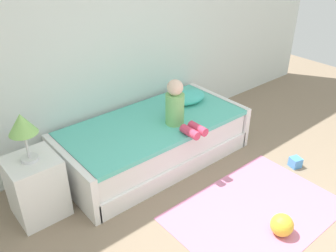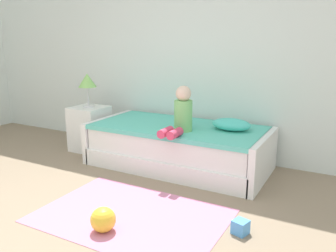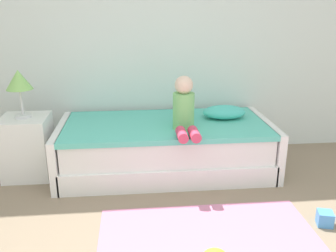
# 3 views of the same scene
# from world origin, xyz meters

# --- Properties ---
(ground_plane) EXTENTS (9.20, 9.20, 0.00)m
(ground_plane) POSITION_xyz_m (0.00, 0.00, 0.00)
(ground_plane) COLOR gray
(wall_rear) EXTENTS (7.20, 0.10, 2.90)m
(wall_rear) POSITION_xyz_m (0.00, 2.60, 1.45)
(wall_rear) COLOR silver
(wall_rear) RESTS_ON ground
(bed) EXTENTS (2.11, 1.00, 0.50)m
(bed) POSITION_xyz_m (0.14, 2.00, 0.25)
(bed) COLOR white
(bed) RESTS_ON ground
(nightstand) EXTENTS (0.44, 0.44, 0.60)m
(nightstand) POSITION_xyz_m (-1.21, 2.00, 0.30)
(nightstand) COLOR white
(nightstand) RESTS_ON ground
(table_lamp) EXTENTS (0.24, 0.24, 0.45)m
(table_lamp) POSITION_xyz_m (-1.21, 2.00, 0.94)
(table_lamp) COLOR silver
(table_lamp) RESTS_ON nightstand
(child_figure) EXTENTS (0.20, 0.51, 0.50)m
(child_figure) POSITION_xyz_m (0.29, 1.77, 0.70)
(child_figure) COLOR #7FC672
(child_figure) RESTS_ON bed
(pillow) EXTENTS (0.44, 0.30, 0.13)m
(pillow) POSITION_xyz_m (0.75, 2.10, 0.56)
(pillow) COLOR #4CCCBC
(pillow) RESTS_ON bed
(toy_ball) EXTENTS (0.20, 0.20, 0.20)m
(toy_ball) POSITION_xyz_m (0.29, 0.39, 0.10)
(toy_ball) COLOR yellow
(toy_ball) RESTS_ON ground
(area_rug) EXTENTS (1.60, 1.10, 0.01)m
(area_rug) POSITION_xyz_m (0.35, 0.70, 0.00)
(area_rug) COLOR pink
(area_rug) RESTS_ON ground
(toy_block) EXTENTS (0.14, 0.14, 0.11)m
(toy_block) POSITION_xyz_m (1.26, 0.88, 0.06)
(toy_block) COLOR #4C99E5
(toy_block) RESTS_ON ground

